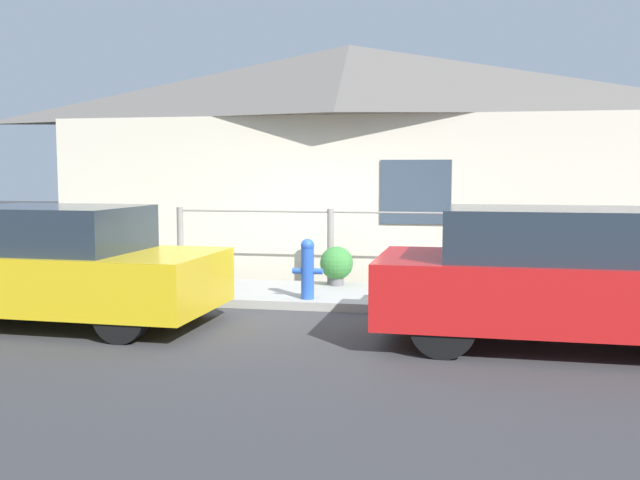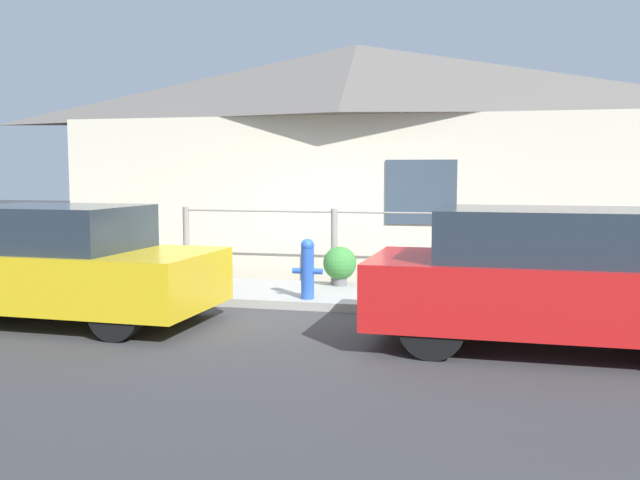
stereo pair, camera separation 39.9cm
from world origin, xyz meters
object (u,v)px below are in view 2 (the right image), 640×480
car_left (63,264)px  fire_hydrant (308,267)px  car_right (552,279)px  potted_plant_near_hydrant (340,264)px

car_left → fire_hydrant: bearing=31.9°
car_right → potted_plant_near_hydrant: (-2.78, 2.73, -0.28)m
car_left → fire_hydrant: 3.06m
fire_hydrant → car_left: bearing=-149.9°
car_left → potted_plant_near_hydrant: bearing=45.7°
car_left → fire_hydrant: (2.65, 1.53, -0.16)m
car_right → potted_plant_near_hydrant: size_ratio=6.54×
car_left → fire_hydrant: car_left is taller
fire_hydrant → potted_plant_near_hydrant: size_ratio=1.38×
car_right → fire_hydrant: bearing=153.8°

